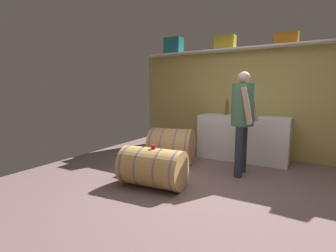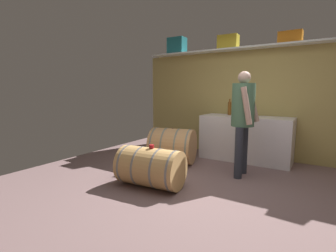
{
  "view_description": "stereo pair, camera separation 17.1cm",
  "coord_description": "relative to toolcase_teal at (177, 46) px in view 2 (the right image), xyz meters",
  "views": [
    {
      "loc": [
        1.05,
        -3.06,
        1.35
      ],
      "look_at": [
        -1.0,
        0.5,
        0.77
      ],
      "focal_mm": 26.57,
      "sensor_mm": 36.0,
      "label": 1
    },
    {
      "loc": [
        1.2,
        -2.97,
        1.35
      ],
      "look_at": [
        -1.0,
        0.5,
        0.77
      ],
      "focal_mm": 26.57,
      "sensor_mm": 36.0,
      "label": 2
    }
  ],
  "objects": [
    {
      "name": "ground_plane",
      "position": [
        1.76,
        -1.53,
        -2.38
      ],
      "size": [
        6.24,
        7.69,
        0.02
      ],
      "primitive_type": "cube",
      "color": "#735959"
    },
    {
      "name": "back_wall_panel",
      "position": [
        1.76,
        0.15,
        -1.29
      ],
      "size": [
        5.04,
        0.1,
        2.16
      ],
      "primitive_type": "cube",
      "color": "tan",
      "rests_on": "ground"
    },
    {
      "name": "high_shelf_board",
      "position": [
        1.76,
        0.0,
        -0.19
      ],
      "size": [
        4.64,
        0.4,
        0.03
      ],
      "primitive_type": "cube",
      "color": "silver",
      "rests_on": "back_wall_panel"
    },
    {
      "name": "toolcase_teal",
      "position": [
        0.0,
        0.0,
        0.0
      ],
      "size": [
        0.39,
        0.27,
        0.36
      ],
      "primitive_type": "cube",
      "rotation": [
        0.0,
        0.0,
        0.01
      ],
      "color": "teal",
      "rests_on": "high_shelf_board"
    },
    {
      "name": "toolcase_yellow",
      "position": [
        1.2,
        0.0,
        -0.04
      ],
      "size": [
        0.4,
        0.24,
        0.28
      ],
      "primitive_type": "cube",
      "rotation": [
        0.0,
        0.0,
        0.03
      ],
      "color": "yellow",
      "rests_on": "high_shelf_board"
    },
    {
      "name": "toolcase_orange",
      "position": [
        2.34,
        0.0,
        -0.07
      ],
      "size": [
        0.4,
        0.21,
        0.21
      ],
      "primitive_type": "cube",
      "rotation": [
        0.0,
        0.0,
        -0.06
      ],
      "color": "orange",
      "rests_on": "high_shelf_board"
    },
    {
      "name": "work_cabinet",
      "position": [
        1.69,
        -0.23,
        -1.94
      ],
      "size": [
        1.69,
        0.63,
        0.86
      ],
      "primitive_type": "cube",
      "color": "silver",
      "rests_on": "ground"
    },
    {
      "name": "wine_bottle_amber",
      "position": [
        1.32,
        -0.11,
        -1.36
      ],
      "size": [
        0.07,
        0.07,
        0.33
      ],
      "color": "brown",
      "rests_on": "work_cabinet"
    },
    {
      "name": "wine_glass",
      "position": [
        1.82,
        -0.1,
        -1.41
      ],
      "size": [
        0.07,
        0.07,
        0.14
      ],
      "color": "white",
      "rests_on": "work_cabinet"
    },
    {
      "name": "wine_barrel_near",
      "position": [
        0.94,
        -2.33,
        -2.09
      ],
      "size": [
        0.95,
        0.63,
        0.57
      ],
      "rotation": [
        0.0,
        0.0,
        0.09
      ],
      "color": "tan",
      "rests_on": "ground"
    },
    {
      "name": "wine_barrel_far",
      "position": [
        0.59,
        -1.16,
        -2.04
      ],
      "size": [
        0.91,
        0.8,
        0.67
      ],
      "rotation": [
        0.0,
        0.0,
        0.22
      ],
      "color": "tan",
      "rests_on": "ground"
    },
    {
      "name": "tasting_cup",
      "position": [
        0.96,
        -2.33,
        -1.79
      ],
      "size": [
        0.07,
        0.07,
        0.05
      ],
      "primitive_type": "cylinder",
      "color": "red",
      "rests_on": "wine_barrel_near"
    },
    {
      "name": "winemaker_pouring",
      "position": [
        1.89,
        -1.18,
        -1.36
      ],
      "size": [
        0.39,
        0.49,
        1.65
      ],
      "rotation": [
        0.0,
        0.0,
        -1.56
      ],
      "color": "#2D313C",
      "rests_on": "ground"
    }
  ]
}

